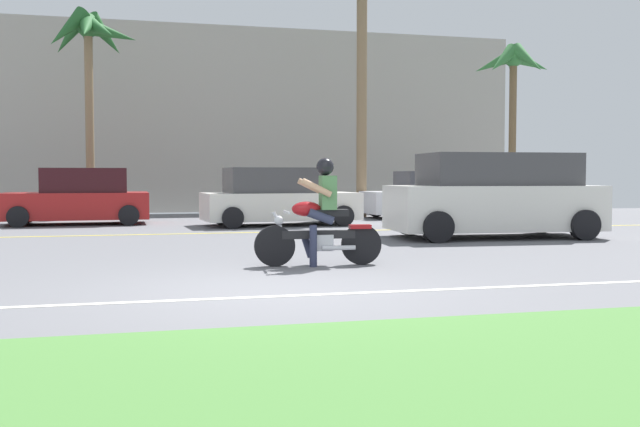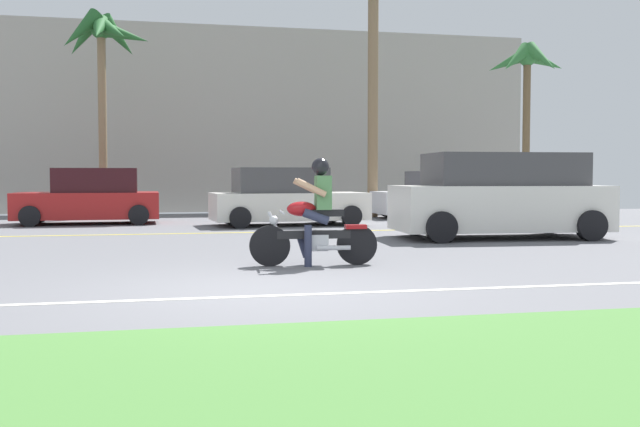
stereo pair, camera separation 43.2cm
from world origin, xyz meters
TOP-DOWN VIEW (x-y plane):
  - ground at (0.00, 3.00)m, footprint 56.00×30.00m
  - grass_median at (0.00, -4.10)m, footprint 56.00×3.80m
  - lane_line_near at (0.00, -0.40)m, footprint 50.40×0.12m
  - lane_line_far at (0.00, 8.77)m, footprint 50.40×0.12m
  - motorcyclist at (1.06, 2.21)m, footprint 1.92×0.63m
  - suv_nearby at (5.98, 6.10)m, footprint 4.74×2.40m
  - parked_car_1 at (-3.15, 12.93)m, footprint 3.93×2.08m
  - parked_car_2 at (2.14, 11.15)m, footprint 4.27×2.22m
  - parked_car_3 at (7.70, 13.59)m, footprint 4.31×1.97m
  - palm_tree_1 at (-2.96, 15.77)m, footprint 2.89×3.06m
  - palm_tree_2 at (11.25, 14.87)m, footprint 2.77×2.77m
  - building_far at (3.16, 21.00)m, footprint 20.05×4.00m

SIDE VIEW (x-z plane):
  - ground at x=0.00m, z-range -0.04..0.00m
  - lane_line_near at x=0.00m, z-range 0.00..0.01m
  - lane_line_far at x=0.00m, z-range 0.00..0.01m
  - grass_median at x=0.00m, z-range 0.00..0.06m
  - motorcyclist at x=1.06m, z-range -0.12..1.48m
  - parked_car_3 at x=7.70m, z-range -0.05..1.45m
  - parked_car_1 at x=-3.15m, z-range -0.05..1.51m
  - parked_car_2 at x=2.14m, z-range -0.05..1.52m
  - suv_nearby at x=5.98m, z-range -0.02..1.81m
  - building_far at x=3.16m, z-range 0.00..6.96m
  - palm_tree_2 at x=11.25m, z-range 2.00..7.96m
  - palm_tree_1 at x=-2.96m, z-range 2.28..8.87m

